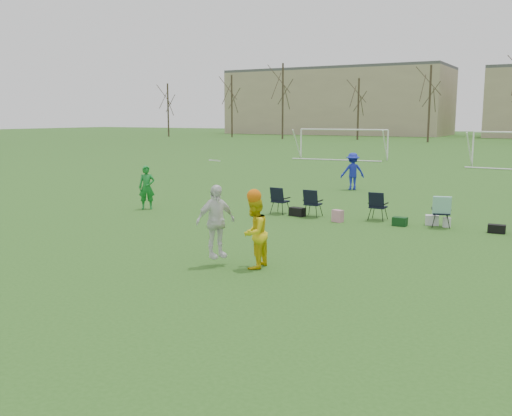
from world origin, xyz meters
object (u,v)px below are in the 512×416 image
Objects in this scene: fielder_green_near at (147,187)px; fielder_blue at (353,171)px; center_contest at (236,227)px; goal_left at (343,135)px.

fielder_blue is (4.76, 9.33, 0.06)m from fielder_green_near.
center_contest is at bearing 64.49° from fielder_blue.
center_contest reaches higher than goal_left.
goal_left is at bearing 106.87° from center_contest.
fielder_green_near is 27.98m from goal_left.
fielder_blue is 20.00m from goal_left.
center_contest reaches higher than fielder_green_near.
fielder_blue is 15.04m from center_contest.
center_contest is (2.56, -14.82, 0.07)m from fielder_blue.
fielder_green_near is 0.66× the size of center_contest.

